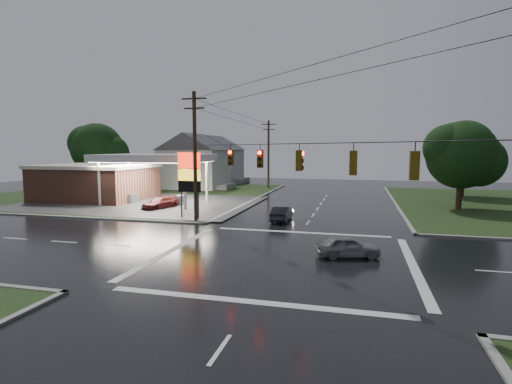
% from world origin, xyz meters
% --- Properties ---
extents(ground, '(120.00, 120.00, 0.00)m').
position_xyz_m(ground, '(0.00, 0.00, 0.00)').
color(ground, black).
rests_on(ground, ground).
extents(grass_nw, '(36.00, 36.00, 0.08)m').
position_xyz_m(grass_nw, '(-26.00, 26.00, 0.04)').
color(grass_nw, black).
rests_on(grass_nw, ground).
extents(gas_station, '(26.20, 18.00, 5.60)m').
position_xyz_m(gas_station, '(-25.68, 19.70, 2.55)').
color(gas_station, '#2D2D2D').
rests_on(gas_station, ground).
extents(pylon_sign, '(2.00, 0.35, 6.00)m').
position_xyz_m(pylon_sign, '(-10.50, 10.50, 4.01)').
color(pylon_sign, '#59595E').
rests_on(pylon_sign, ground).
extents(utility_pole_nw, '(2.20, 0.32, 11.00)m').
position_xyz_m(utility_pole_nw, '(-9.50, 9.50, 5.72)').
color(utility_pole_nw, '#382619').
rests_on(utility_pole_nw, ground).
extents(utility_pole_n, '(2.20, 0.32, 10.50)m').
position_xyz_m(utility_pole_n, '(-9.50, 38.00, 5.47)').
color(utility_pole_n, '#382619').
rests_on(utility_pole_n, ground).
extents(traffic_signals, '(26.87, 26.87, 1.47)m').
position_xyz_m(traffic_signals, '(0.02, -0.02, 6.48)').
color(traffic_signals, black).
rests_on(traffic_signals, ground).
extents(house_near, '(11.05, 8.48, 8.60)m').
position_xyz_m(house_near, '(-20.95, 36.00, 4.41)').
color(house_near, silver).
rests_on(house_near, ground).
extents(house_far, '(11.05, 8.48, 8.60)m').
position_xyz_m(house_far, '(-21.95, 48.00, 4.41)').
color(house_far, silver).
rests_on(house_far, ground).
extents(tree_nw_behind, '(8.93, 7.60, 10.00)m').
position_xyz_m(tree_nw_behind, '(-33.84, 29.99, 6.18)').
color(tree_nw_behind, black).
rests_on(tree_nw_behind, ground).
extents(tree_ne_near, '(7.99, 6.80, 8.98)m').
position_xyz_m(tree_ne_near, '(14.14, 21.99, 5.56)').
color(tree_ne_near, black).
rests_on(tree_ne_near, ground).
extents(tree_ne_far, '(8.46, 7.20, 9.80)m').
position_xyz_m(tree_ne_far, '(17.15, 33.99, 6.18)').
color(tree_ne_far, black).
rests_on(tree_ne_far, ground).
extents(car_north, '(1.35, 3.86, 1.27)m').
position_xyz_m(car_north, '(-2.33, 11.40, 0.64)').
color(car_north, black).
rests_on(car_north, ground).
extents(car_crossing, '(3.89, 2.35, 1.24)m').
position_xyz_m(car_crossing, '(3.57, 0.97, 0.62)').
color(car_crossing, gray).
rests_on(car_crossing, ground).
extents(car_pump, '(3.01, 4.58, 1.23)m').
position_xyz_m(car_pump, '(-15.87, 15.04, 0.62)').
color(car_pump, '#4F1212').
rests_on(car_pump, ground).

